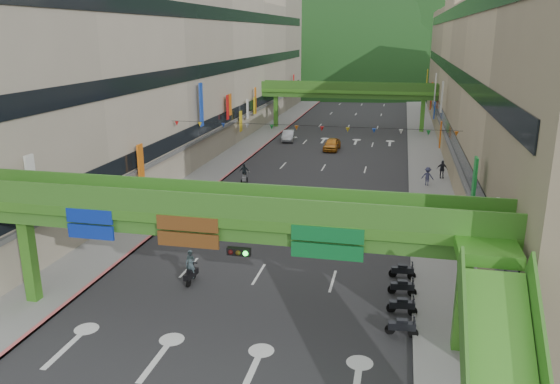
% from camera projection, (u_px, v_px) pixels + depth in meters
% --- Properties ---
extents(road_slab, '(18.00, 140.00, 0.02)m').
position_uv_depth(road_slab, '(335.00, 149.00, 68.65)').
color(road_slab, '#28282B').
rests_on(road_slab, ground).
extents(sidewalk_left, '(4.00, 140.00, 0.15)m').
position_uv_depth(sidewalk_left, '(250.00, 145.00, 70.90)').
color(sidewalk_left, gray).
rests_on(sidewalk_left, ground).
extents(sidewalk_right, '(4.00, 140.00, 0.15)m').
position_uv_depth(sidewalk_right, '(425.00, 153.00, 66.36)').
color(sidewalk_right, gray).
rests_on(sidewalk_right, ground).
extents(curb_left, '(0.20, 140.00, 0.18)m').
position_uv_depth(curb_left, '(265.00, 146.00, 70.51)').
color(curb_left, '#CC5959').
rests_on(curb_left, ground).
extents(curb_right, '(0.20, 140.00, 0.18)m').
position_uv_depth(curb_right, '(409.00, 152.00, 66.75)').
color(curb_right, gray).
rests_on(curb_right, ground).
extents(building_row_left, '(12.80, 95.00, 19.00)m').
position_uv_depth(building_row_left, '(190.00, 71.00, 69.92)').
color(building_row_left, '#9E937F').
rests_on(building_row_left, ground).
extents(building_row_right, '(12.80, 95.00, 19.00)m').
position_uv_depth(building_row_right, '(502.00, 75.00, 62.10)').
color(building_row_right, gray).
rests_on(building_row_right, ground).
extents(overpass_near, '(28.00, 12.27, 7.10)m').
position_uv_depth(overpass_near, '(241.00, 232.00, 25.17)').
color(overpass_near, '#4C9E2D').
rests_on(overpass_near, ground).
extents(overpass_far, '(28.00, 2.20, 7.10)m').
position_uv_depth(overpass_far, '(348.00, 94.00, 81.21)').
color(overpass_far, '#4C9E2D').
rests_on(overpass_far, ground).
extents(hill_left, '(168.00, 140.00, 112.00)m').
position_uv_depth(hill_left, '(329.00, 79.00, 174.90)').
color(hill_left, '#1C4419').
rests_on(hill_left, ground).
extents(hill_right, '(208.00, 176.00, 128.00)m').
position_uv_depth(hill_right, '(454.00, 76.00, 185.39)').
color(hill_right, '#1C4419').
rests_on(hill_right, ground).
extents(bunting_string, '(26.00, 0.36, 0.47)m').
position_uv_depth(bunting_string, '(309.00, 128.00, 48.23)').
color(bunting_string, black).
rests_on(bunting_string, ground).
extents(scooter_rider_near, '(0.65, 1.60, 2.03)m').
position_uv_depth(scooter_rider_near, '(191.00, 268.00, 31.65)').
color(scooter_rider_near, black).
rests_on(scooter_rider_near, ground).
extents(scooter_rider_mid, '(0.80, 1.60, 1.83)m').
position_uv_depth(scooter_rider_mid, '(283.00, 217.00, 40.54)').
color(scooter_rider_mid, black).
rests_on(scooter_rider_mid, ground).
extents(scooter_rider_left, '(1.01, 1.57, 1.96)m').
position_uv_depth(scooter_rider_left, '(244.00, 174.00, 52.82)').
color(scooter_rider_left, gray).
rests_on(scooter_rider_left, ground).
extents(scooter_rider_far, '(0.79, 1.60, 1.90)m').
position_uv_depth(scooter_rider_far, '(280.00, 217.00, 40.45)').
color(scooter_rider_far, maroon).
rests_on(scooter_rider_far, ground).
extents(parked_scooter_row, '(1.60, 7.18, 1.08)m').
position_uv_depth(parked_scooter_row, '(402.00, 295.00, 29.25)').
color(parked_scooter_row, black).
rests_on(parked_scooter_row, ground).
extents(car_silver, '(2.04, 4.49, 1.43)m').
position_uv_depth(car_silver, '(288.00, 136.00, 73.92)').
color(car_silver, '#AEB0B8').
rests_on(car_silver, ground).
extents(car_yellow, '(1.99, 4.45, 1.49)m').
position_uv_depth(car_yellow, '(332.00, 144.00, 67.97)').
color(car_yellow, orange).
rests_on(car_yellow, ground).
extents(pedestrian_red, '(0.97, 0.93, 1.59)m').
position_uv_depth(pedestrian_red, '(465.00, 260.00, 33.15)').
color(pedestrian_red, maroon).
rests_on(pedestrian_red, ground).
extents(pedestrian_dark, '(1.09, 0.53, 1.80)m').
position_uv_depth(pedestrian_dark, '(442.00, 171.00, 54.29)').
color(pedestrian_dark, black).
rests_on(pedestrian_dark, ground).
extents(pedestrian_blue, '(0.92, 0.71, 1.76)m').
position_uv_depth(pedestrian_blue, '(427.00, 178.00, 51.67)').
color(pedestrian_blue, '#333554').
rests_on(pedestrian_blue, ground).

